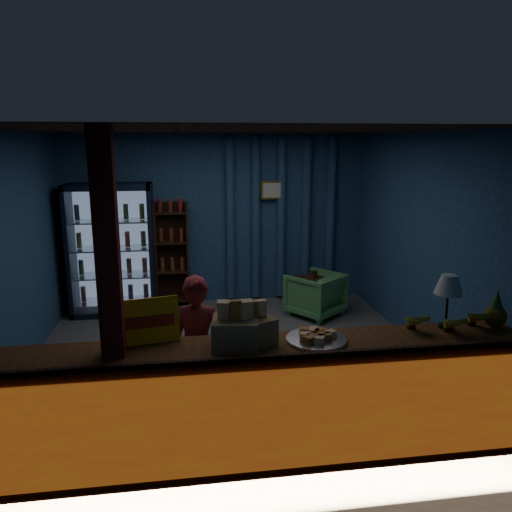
% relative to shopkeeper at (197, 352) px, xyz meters
% --- Properties ---
extents(ground, '(4.60, 4.60, 0.00)m').
position_rel_shopkeeper_xyz_m(ground, '(0.43, 1.33, -0.68)').
color(ground, '#515154').
rests_on(ground, ground).
extents(room_walls, '(4.60, 4.60, 4.60)m').
position_rel_shopkeeper_xyz_m(room_walls, '(0.43, 1.33, 0.89)').
color(room_walls, navy).
rests_on(room_walls, ground).
extents(counter, '(4.40, 0.57, 0.99)m').
position_rel_shopkeeper_xyz_m(counter, '(0.43, -0.58, -0.20)').
color(counter, brown).
rests_on(counter, ground).
extents(support_post, '(0.16, 0.16, 2.60)m').
position_rel_shopkeeper_xyz_m(support_post, '(-0.62, -0.57, 0.62)').
color(support_post, maroon).
rests_on(support_post, ground).
extents(beverage_cooler, '(1.20, 0.62, 1.90)m').
position_rel_shopkeeper_xyz_m(beverage_cooler, '(-1.12, 3.25, 0.25)').
color(beverage_cooler, black).
rests_on(beverage_cooler, ground).
extents(bottle_shelf, '(0.50, 0.28, 1.60)m').
position_rel_shopkeeper_xyz_m(bottle_shelf, '(-0.27, 3.39, 0.11)').
color(bottle_shelf, '#341D10').
rests_on(bottle_shelf, ground).
extents(curtain_folds, '(1.74, 0.14, 2.50)m').
position_rel_shopkeeper_xyz_m(curtain_folds, '(1.43, 3.47, 0.62)').
color(curtain_folds, navy).
rests_on(curtain_folds, room_walls).
extents(framed_picture, '(0.36, 0.04, 0.28)m').
position_rel_shopkeeper_xyz_m(framed_picture, '(1.28, 3.43, 1.07)').
color(framed_picture, '#B78C2D').
rests_on(framed_picture, room_walls).
extents(shopkeeper, '(0.56, 0.44, 1.36)m').
position_rel_shopkeeper_xyz_m(shopkeeper, '(0.00, 0.00, 0.00)').
color(shopkeeper, maroon).
rests_on(shopkeeper, ground).
extents(green_chair, '(0.96, 0.97, 0.64)m').
position_rel_shopkeeper_xyz_m(green_chair, '(1.77, 2.61, -0.36)').
color(green_chair, '#4F9E58').
rests_on(green_chair, ground).
extents(side_table, '(0.65, 0.53, 0.62)m').
position_rel_shopkeeper_xyz_m(side_table, '(1.79, 2.77, -0.42)').
color(side_table, '#341D10').
rests_on(side_table, ground).
extents(yellow_sign, '(0.45, 0.18, 0.36)m').
position_rel_shopkeeper_xyz_m(yellow_sign, '(-0.36, -0.38, 0.45)').
color(yellow_sign, yellow).
rests_on(yellow_sign, counter).
extents(snack_box_left, '(0.38, 0.33, 0.37)m').
position_rel_shopkeeper_xyz_m(snack_box_left, '(0.28, -0.56, 0.40)').
color(snack_box_left, '#9C784B').
rests_on(snack_box_left, counter).
extents(snack_box_centre, '(0.39, 0.37, 0.34)m').
position_rel_shopkeeper_xyz_m(snack_box_centre, '(0.42, -0.51, 0.39)').
color(snack_box_centre, '#9C784B').
rests_on(snack_box_centre, counter).
extents(pastry_tray, '(0.48, 0.48, 0.08)m').
position_rel_shopkeeper_xyz_m(pastry_tray, '(0.92, -0.54, 0.30)').
color(pastry_tray, silver).
rests_on(pastry_tray, counter).
extents(banana_bunches, '(0.79, 0.30, 0.17)m').
position_rel_shopkeeper_xyz_m(banana_bunches, '(2.05, -0.47, 0.36)').
color(banana_bunches, yellow).
rests_on(banana_bunches, counter).
extents(table_lamp, '(0.24, 0.24, 0.46)m').
position_rel_shopkeeper_xyz_m(table_lamp, '(2.07, -0.42, 0.63)').
color(table_lamp, black).
rests_on(table_lamp, counter).
extents(pineapple, '(0.19, 0.19, 0.32)m').
position_rel_shopkeeper_xyz_m(pineapple, '(2.48, -0.48, 0.40)').
color(pineapple, olive).
rests_on(pineapple, counter).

